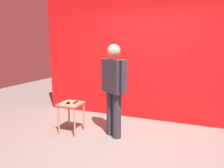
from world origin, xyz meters
name	(u,v)px	position (x,y,z in m)	size (l,w,h in m)	color
ground_plane	(119,148)	(0.00, 0.00, 0.00)	(12.00, 12.00, 0.00)	gray
back_wall_red	(144,50)	(0.00, 1.60, 1.59)	(5.00, 0.12, 3.17)	red
standing_person	(114,86)	(-0.26, 0.41, 0.95)	(0.62, 0.45, 1.70)	#2D2D38
side_table	(71,109)	(-1.09, 0.28, 0.47)	(0.41, 0.41, 0.59)	tan
cell_phone	(68,103)	(-1.12, 0.23, 0.59)	(0.07, 0.14, 0.01)	black
tv_remote	(76,102)	(-1.01, 0.32, 0.60)	(0.04, 0.17, 0.02)	black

